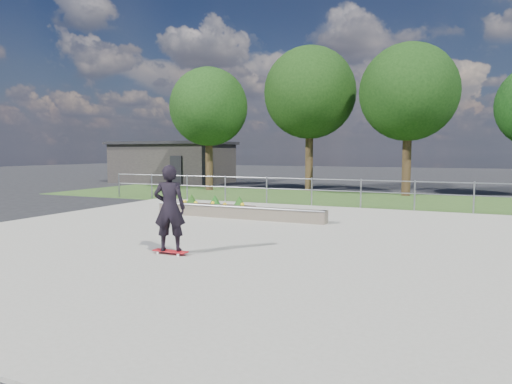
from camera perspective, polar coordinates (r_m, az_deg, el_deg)
ground at (r=11.97m, az=-3.84°, el=-5.79°), size 120.00×120.00×0.00m
grass_verge at (r=22.19m, az=9.64°, el=-0.84°), size 30.00×8.00×0.02m
concrete_slab at (r=11.96m, az=-3.84°, el=-5.65°), size 15.00×15.00×0.06m
fence at (r=18.76m, az=6.98°, el=0.47°), size 20.06×0.06×1.20m
building at (r=34.45m, az=-10.36°, el=3.71°), size 8.40×5.40×3.00m
tree_far_left at (r=27.13m, az=-5.94°, el=10.51°), size 4.55×4.55×7.15m
tree_mid_left at (r=26.82m, az=6.74°, el=12.18°), size 5.25×5.25×8.25m
tree_mid_right at (r=24.68m, az=18.53°, el=11.71°), size 4.90×4.90×7.70m
grind_ledge at (r=15.06m, az=-2.28°, el=-2.53°), size 6.00×0.44×0.43m
planter_bed at (r=16.65m, az=-5.50°, el=-1.90°), size 3.00×1.20×0.61m
skateboarder at (r=9.83m, az=-10.75°, el=-2.02°), size 0.80×0.66×1.92m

